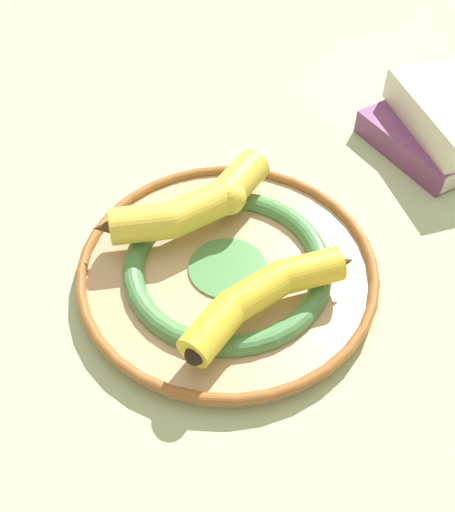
{
  "coord_description": "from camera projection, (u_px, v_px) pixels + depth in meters",
  "views": [
    {
      "loc": [
        -0.07,
        0.38,
        0.5
      ],
      "look_at": [
        -0.01,
        -0.01,
        0.03
      ],
      "focal_mm": 42.0,
      "sensor_mm": 36.0,
      "label": 1
    }
  ],
  "objects": [
    {
      "name": "banana_b",
      "position": [
        192.0,
        205.0,
        0.64
      ],
      "size": [
        0.17,
        0.15,
        0.04
      ],
      "rotation": [
        0.0,
        0.0,
        -2.42
      ],
      "color": "yellow",
      "rests_on": "decorative_bowl"
    },
    {
      "name": "book_stack",
      "position": [
        450.0,
        122.0,
        0.75
      ],
      "size": [
        0.22,
        0.22,
        0.07
      ],
      "rotation": [
        0.0,
        0.0,
        2.1
      ],
      "color": "#753D70",
      "rests_on": "ground_plane"
    },
    {
      "name": "ground_plane",
      "position": [
        217.0,
        283.0,
        0.63
      ],
      "size": [
        2.8,
        2.8,
        0.0
      ],
      "primitive_type": "plane",
      "color": "#B2C693"
    },
    {
      "name": "banana_a",
      "position": [
        264.0,
        295.0,
        0.56
      ],
      "size": [
        0.16,
        0.15,
        0.03
      ],
      "rotation": [
        0.0,
        0.0,
        0.78
      ],
      "color": "yellow",
      "rests_on": "decorative_bowl"
    },
    {
      "name": "decorative_bowl",
      "position": [
        228.0,
        269.0,
        0.62
      ],
      "size": [
        0.31,
        0.31,
        0.03
      ],
      "color": "tan",
      "rests_on": "ground_plane"
    }
  ]
}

